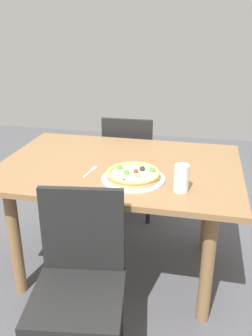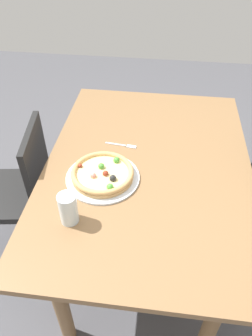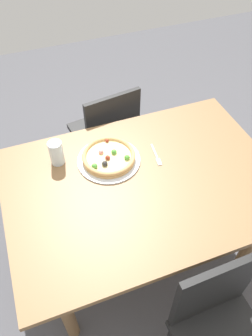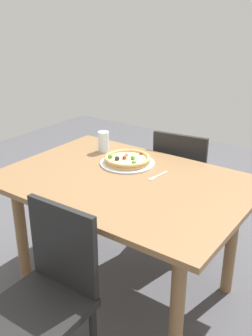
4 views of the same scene
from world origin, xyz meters
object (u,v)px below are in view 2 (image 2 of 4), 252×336
(plate, at_px, (103,177))
(fork, at_px, (123,145))
(drinking_glass, at_px, (68,209))
(chair_near, at_px, (21,189))
(pizza, at_px, (103,173))
(dining_table, at_px, (147,180))

(plate, height_order, fork, plate)
(fork, relative_size, drinking_glass, 1.20)
(chair_near, relative_size, pizza, 3.01)
(dining_table, distance_m, plate, 0.26)
(chair_near, distance_m, pizza, 0.61)
(plate, xyz_separation_m, fork, (-0.25, 0.06, -0.00))
(drinking_glass, bearing_deg, dining_table, 142.97)
(chair_near, xyz_separation_m, drinking_glass, (0.40, 0.42, 0.35))
(fork, bearing_deg, pizza, -96.99)
(pizza, bearing_deg, drinking_glass, -18.76)
(chair_near, bearing_deg, plate, -113.75)
(chair_near, bearing_deg, drinking_glass, -141.71)
(pizza, height_order, drinking_glass, drinking_glass)
(dining_table, xyz_separation_m, chair_near, (-0.02, -0.71, -0.17))
(chair_near, bearing_deg, pizza, -113.76)
(drinking_glass, bearing_deg, fork, 163.78)
(dining_table, relative_size, drinking_glass, 10.15)
(drinking_glass, bearing_deg, plate, 161.40)
(plate, xyz_separation_m, pizza, (0.00, 0.00, 0.03))
(dining_table, bearing_deg, fork, -133.54)
(dining_table, bearing_deg, plate, -58.56)
(dining_table, height_order, fork, fork)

